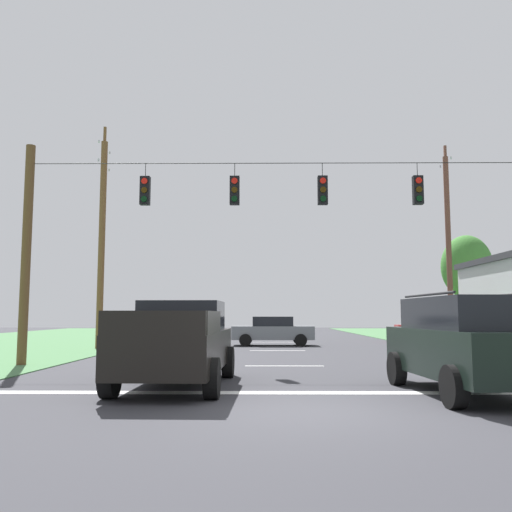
{
  "coord_description": "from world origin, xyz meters",
  "views": [
    {
      "loc": [
        -0.74,
        -9.62,
        1.63
      ],
      "look_at": [
        -0.89,
        7.15,
        3.42
      ],
      "focal_mm": 38.53,
      "sensor_mm": 36.0,
      "label": 1
    }
  ],
  "objects_px": {
    "utility_pole_near_left": "(102,238)",
    "overhead_signal_span": "(278,240)",
    "distant_car_crossing_white": "(151,329)",
    "suv_black": "(468,342)",
    "distant_car_oncoming": "(434,329)",
    "tree_roadside_right": "(467,267)",
    "utility_pole_mid_right": "(449,247)",
    "distant_car_far_parked": "(273,330)",
    "pickup_truck": "(178,343)"
  },
  "relations": [
    {
      "from": "tree_roadside_right",
      "to": "distant_car_oncoming",
      "type": "bearing_deg",
      "value": -136.61
    },
    {
      "from": "distant_car_far_parked",
      "to": "distant_car_crossing_white",
      "type": "bearing_deg",
      "value": 163.05
    },
    {
      "from": "suv_black",
      "to": "utility_pole_mid_right",
      "type": "xyz_separation_m",
      "value": [
        4.95,
        15.3,
        3.85
      ]
    },
    {
      "from": "overhead_signal_span",
      "to": "distant_car_crossing_white",
      "type": "height_order",
      "value": "overhead_signal_span"
    },
    {
      "from": "overhead_signal_span",
      "to": "distant_car_oncoming",
      "type": "xyz_separation_m",
      "value": [
        9.57,
        14.78,
        -3.25
      ]
    },
    {
      "from": "distant_car_crossing_white",
      "to": "distant_car_far_parked",
      "type": "height_order",
      "value": "same"
    },
    {
      "from": "suv_black",
      "to": "distant_car_oncoming",
      "type": "xyz_separation_m",
      "value": [
        5.9,
        21.13,
        -0.27
      ]
    },
    {
      "from": "suv_black",
      "to": "utility_pole_mid_right",
      "type": "bearing_deg",
      "value": 72.07
    },
    {
      "from": "pickup_truck",
      "to": "distant_car_far_parked",
      "type": "height_order",
      "value": "pickup_truck"
    },
    {
      "from": "distant_car_oncoming",
      "to": "tree_roadside_right",
      "type": "bearing_deg",
      "value": 43.39
    },
    {
      "from": "overhead_signal_span",
      "to": "distant_car_oncoming",
      "type": "bearing_deg",
      "value": 57.08
    },
    {
      "from": "suv_black",
      "to": "utility_pole_near_left",
      "type": "xyz_separation_m",
      "value": [
        -11.92,
        14.78,
        4.26
      ]
    },
    {
      "from": "utility_pole_mid_right",
      "to": "distant_car_crossing_white",
      "type": "bearing_deg",
      "value": 163.03
    },
    {
      "from": "overhead_signal_span",
      "to": "pickup_truck",
      "type": "xyz_separation_m",
      "value": [
        -2.47,
        -4.99,
        -3.07
      ]
    },
    {
      "from": "distant_car_oncoming",
      "to": "utility_pole_mid_right",
      "type": "height_order",
      "value": "utility_pole_mid_right"
    },
    {
      "from": "distant_car_crossing_white",
      "to": "utility_pole_mid_right",
      "type": "height_order",
      "value": "utility_pole_mid_right"
    },
    {
      "from": "pickup_truck",
      "to": "utility_pole_mid_right",
      "type": "xyz_separation_m",
      "value": [
        11.09,
        13.94,
        3.94
      ]
    },
    {
      "from": "distant_car_crossing_white",
      "to": "distant_car_oncoming",
      "type": "height_order",
      "value": "same"
    },
    {
      "from": "utility_pole_mid_right",
      "to": "utility_pole_near_left",
      "type": "distance_m",
      "value": 16.88
    },
    {
      "from": "distant_car_crossing_white",
      "to": "tree_roadside_right",
      "type": "xyz_separation_m",
      "value": [
        19.62,
        4.17,
        3.89
      ]
    },
    {
      "from": "pickup_truck",
      "to": "suv_black",
      "type": "bearing_deg",
      "value": -12.47
    },
    {
      "from": "pickup_truck",
      "to": "tree_roadside_right",
      "type": "distance_m",
      "value": 27.7
    },
    {
      "from": "distant_car_oncoming",
      "to": "utility_pole_mid_right",
      "type": "xyz_separation_m",
      "value": [
        -0.95,
        -5.83,
        4.12
      ]
    },
    {
      "from": "distant_car_oncoming",
      "to": "utility_pole_near_left",
      "type": "bearing_deg",
      "value": -160.38
    },
    {
      "from": "overhead_signal_span",
      "to": "utility_pole_mid_right",
      "type": "relative_size",
      "value": 1.67
    },
    {
      "from": "overhead_signal_span",
      "to": "tree_roadside_right",
      "type": "relative_size",
      "value": 2.48
    },
    {
      "from": "distant_car_oncoming",
      "to": "distant_car_far_parked",
      "type": "xyz_separation_m",
      "value": [
        -9.51,
        -3.22,
        0.0
      ]
    },
    {
      "from": "suv_black",
      "to": "utility_pole_near_left",
      "type": "bearing_deg",
      "value": 128.89
    },
    {
      "from": "overhead_signal_span",
      "to": "distant_car_crossing_white",
      "type": "bearing_deg",
      "value": 116.55
    },
    {
      "from": "distant_car_crossing_white",
      "to": "suv_black",
      "type": "bearing_deg",
      "value": -62.33
    },
    {
      "from": "suv_black",
      "to": "distant_car_crossing_white",
      "type": "bearing_deg",
      "value": 117.67
    },
    {
      "from": "overhead_signal_span",
      "to": "distant_car_far_parked",
      "type": "distance_m",
      "value": 12.01
    },
    {
      "from": "overhead_signal_span",
      "to": "pickup_truck",
      "type": "distance_m",
      "value": 6.36
    },
    {
      "from": "distant_car_oncoming",
      "to": "suv_black",
      "type": "bearing_deg",
      "value": -105.61
    },
    {
      "from": "distant_car_far_parked",
      "to": "utility_pole_near_left",
      "type": "relative_size",
      "value": 0.4
    },
    {
      "from": "distant_car_oncoming",
      "to": "tree_roadside_right",
      "type": "xyz_separation_m",
      "value": [
        3.22,
        3.04,
        3.89
      ]
    },
    {
      "from": "overhead_signal_span",
      "to": "utility_pole_mid_right",
      "type": "xyz_separation_m",
      "value": [
        8.62,
        8.95,
        0.87
      ]
    },
    {
      "from": "suv_black",
      "to": "utility_pole_mid_right",
      "type": "height_order",
      "value": "utility_pole_mid_right"
    },
    {
      "from": "overhead_signal_span",
      "to": "tree_roadside_right",
      "type": "height_order",
      "value": "overhead_signal_span"
    },
    {
      "from": "utility_pole_mid_right",
      "to": "overhead_signal_span",
      "type": "bearing_deg",
      "value": -133.92
    },
    {
      "from": "distant_car_far_parked",
      "to": "tree_roadside_right",
      "type": "relative_size",
      "value": 0.64
    },
    {
      "from": "distant_car_crossing_white",
      "to": "distant_car_far_parked",
      "type": "bearing_deg",
      "value": -16.95
    },
    {
      "from": "pickup_truck",
      "to": "distant_car_crossing_white",
      "type": "bearing_deg",
      "value": 103.15
    },
    {
      "from": "utility_pole_near_left",
      "to": "overhead_signal_span",
      "type": "bearing_deg",
      "value": -45.6
    },
    {
      "from": "overhead_signal_span",
      "to": "utility_pole_mid_right",
      "type": "height_order",
      "value": "utility_pole_mid_right"
    },
    {
      "from": "utility_pole_mid_right",
      "to": "tree_roadside_right",
      "type": "xyz_separation_m",
      "value": [
        4.18,
        8.88,
        -0.23
      ]
    },
    {
      "from": "tree_roadside_right",
      "to": "distant_car_far_parked",
      "type": "bearing_deg",
      "value": -153.8
    },
    {
      "from": "overhead_signal_span",
      "to": "distant_car_far_parked",
      "type": "bearing_deg",
      "value": 89.7
    },
    {
      "from": "overhead_signal_span",
      "to": "utility_pole_near_left",
      "type": "bearing_deg",
      "value": 134.4
    },
    {
      "from": "suv_black",
      "to": "utility_pole_mid_right",
      "type": "distance_m",
      "value": 16.53
    }
  ]
}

